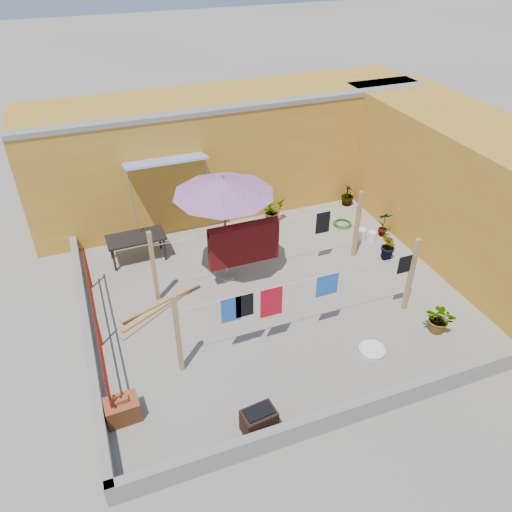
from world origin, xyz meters
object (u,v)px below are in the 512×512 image
(brick_stack, at_px, (122,409))
(brazier, at_px, (259,421))
(plant_back_a, at_px, (272,210))
(water_jug_a, at_px, (372,236))
(white_basin, at_px, (372,350))
(outdoor_table, at_px, (136,239))
(water_jug_b, at_px, (361,234))
(patio_umbrella, at_px, (224,187))
(green_hose, at_px, (342,224))

(brick_stack, xyz_separation_m, brazier, (2.08, -1.07, 0.03))
(brazier, distance_m, plant_back_a, 6.92)
(brick_stack, height_order, water_jug_a, brick_stack)
(white_basin, distance_m, water_jug_a, 4.11)
(water_jug_a, bearing_deg, outdoor_table, 167.03)
(brick_stack, bearing_deg, water_jug_b, 27.45)
(white_basin, relative_size, water_jug_b, 1.48)
(outdoor_table, xyz_separation_m, brazier, (1.00, -5.77, -0.35))
(plant_back_a, bearing_deg, water_jug_a, -42.62)
(patio_umbrella, bearing_deg, brick_stack, -132.49)
(outdoor_table, bearing_deg, brick_stack, -102.96)
(patio_umbrella, relative_size, outdoor_table, 1.92)
(patio_umbrella, xyz_separation_m, brick_stack, (-2.91, -3.18, -2.18))
(outdoor_table, relative_size, white_basin, 2.64)
(water_jug_a, bearing_deg, white_basin, -121.54)
(white_basin, distance_m, water_jug_b, 4.15)
(green_hose, bearing_deg, brazier, -130.27)
(brick_stack, height_order, green_hose, brick_stack)
(white_basin, relative_size, water_jug_a, 1.65)
(patio_umbrella, height_order, plant_back_a, patio_umbrella)
(brazier, bearing_deg, brick_stack, 152.89)
(brazier, distance_m, green_hose, 7.10)
(outdoor_table, bearing_deg, green_hose, -3.58)
(brick_stack, relative_size, green_hose, 1.09)
(brick_stack, xyz_separation_m, water_jug_a, (6.99, 3.34, -0.07))
(brazier, bearing_deg, patio_umbrella, 78.94)
(water_jug_a, relative_size, water_jug_b, 0.90)
(water_jug_b, xyz_separation_m, green_hose, (-0.09, 0.84, -0.12))
(water_jug_b, relative_size, green_hose, 0.68)
(patio_umbrella, distance_m, outdoor_table, 2.98)
(outdoor_table, distance_m, brazier, 5.86)
(water_jug_b, relative_size, plant_back_a, 0.52)
(patio_umbrella, distance_m, green_hose, 4.59)
(water_jug_a, height_order, green_hose, water_jug_a)
(water_jug_a, height_order, water_jug_b, water_jug_b)
(green_hose, relative_size, plant_back_a, 0.76)
(plant_back_a, bearing_deg, white_basin, -90.84)
(white_basin, xyz_separation_m, plant_back_a, (0.08, 5.41, 0.30))
(white_basin, bearing_deg, brick_stack, 178.06)
(water_jug_a, distance_m, water_jug_b, 0.29)
(water_jug_b, bearing_deg, white_basin, -117.57)
(white_basin, bearing_deg, water_jug_a, 58.46)
(brick_stack, bearing_deg, green_hose, 33.12)
(water_jug_b, xyz_separation_m, plant_back_a, (-1.84, 1.74, 0.19))
(white_basin, xyz_separation_m, green_hose, (1.83, 4.52, -0.01))
(outdoor_table, distance_m, white_basin, 6.17)
(water_jug_a, height_order, plant_back_a, plant_back_a)
(brazier, bearing_deg, water_jug_b, 44.39)
(patio_umbrella, distance_m, brick_stack, 4.83)
(brick_stack, bearing_deg, plant_back_a, 46.86)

